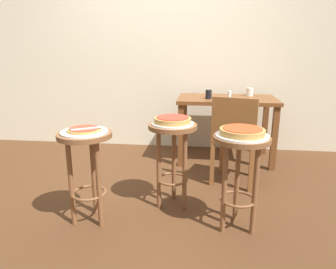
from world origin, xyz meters
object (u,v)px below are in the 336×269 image
at_px(dining_table, 226,108).
at_px(condiment_shaker, 229,94).
at_px(pizza_server_knife, 87,128).
at_px(stool_leftside, 173,146).
at_px(pizza_foreground, 84,130).
at_px(serving_plate_middle, 242,135).
at_px(serving_plate_leftside, 173,123).
at_px(wooden_chair, 235,137).
at_px(stool_middle, 240,162).
at_px(serving_plate_foreground, 84,132).
at_px(pizza_middle, 242,131).
at_px(cup_near_edge, 209,94).
at_px(cup_far_edge, 250,92).
at_px(stool_foreground, 86,157).
at_px(pizza_leftside, 173,120).

distance_m(dining_table, condiment_shaker, 0.16).
bearing_deg(pizza_server_knife, stool_leftside, 0.60).
height_order(pizza_foreground, serving_plate_middle, pizza_foreground).
distance_m(serving_plate_leftside, wooden_chair, 0.76).
distance_m(stool_middle, pizza_server_knife, 1.08).
bearing_deg(stool_middle, pizza_foreground, -178.30).
height_order(serving_plate_foreground, serving_plate_middle, same).
bearing_deg(condiment_shaker, pizza_middle, -90.55).
distance_m(pizza_foreground, serving_plate_middle, 1.08).
height_order(serving_plate_foreground, cup_near_edge, cup_near_edge).
height_order(pizza_foreground, wooden_chair, wooden_chair).
relative_size(cup_far_edge, pizza_server_knife, 0.42).
relative_size(stool_foreground, pizza_middle, 2.31).
bearing_deg(cup_far_edge, pizza_middle, -98.89).
xyz_separation_m(stool_middle, serving_plate_leftside, (-0.50, 0.29, 0.19)).
bearing_deg(pizza_server_knife, serving_plate_foreground, 115.03).
bearing_deg(pizza_leftside, stool_middle, -30.55).
distance_m(pizza_middle, pizza_leftside, 0.58).
bearing_deg(serving_plate_foreground, pizza_server_knife, -33.69).
xyz_separation_m(dining_table, cup_far_edge, (0.27, 0.17, 0.16)).
relative_size(stool_middle, dining_table, 0.64).
distance_m(stool_middle, condiment_shaker, 1.48).
bearing_deg(wooden_chair, serving_plate_middle, -92.82).
bearing_deg(wooden_chair, dining_table, 94.06).
height_order(pizza_middle, pizza_leftside, same).
xyz_separation_m(pizza_foreground, serving_plate_middle, (1.08, 0.03, -0.02)).
bearing_deg(pizza_server_knife, cup_near_edge, 28.19).
relative_size(stool_foreground, pizza_foreground, 2.95).
xyz_separation_m(serving_plate_foreground, serving_plate_leftside, (0.59, 0.33, 0.00)).
relative_size(cup_near_edge, pizza_server_knife, 0.44).
height_order(pizza_leftside, wooden_chair, wooden_chair).
height_order(serving_plate_middle, stool_leftside, serving_plate_middle).
bearing_deg(pizza_server_knife, dining_table, 24.28).
height_order(dining_table, cup_far_edge, cup_far_edge).
distance_m(serving_plate_leftside, pizza_leftside, 0.03).
height_order(dining_table, cup_near_edge, cup_near_edge).
bearing_deg(pizza_middle, serving_plate_leftside, 149.45).
bearing_deg(pizza_foreground, cup_near_edge, 58.21).
bearing_deg(stool_middle, pizza_server_knife, -177.16).
xyz_separation_m(stool_foreground, serving_plate_middle, (1.08, 0.03, 0.19)).
distance_m(serving_plate_leftside, pizza_server_knife, 0.66).
relative_size(cup_near_edge, cup_far_edge, 1.06).
height_order(serving_plate_foreground, stool_middle, serving_plate_foreground).
bearing_deg(cup_near_edge, pizza_leftside, -104.67).
relative_size(stool_foreground, serving_plate_leftside, 2.09).
bearing_deg(serving_plate_middle, serving_plate_leftside, 149.45).
relative_size(stool_middle, cup_near_edge, 7.09).
relative_size(pizza_foreground, serving_plate_middle, 0.66).
distance_m(pizza_middle, condiment_shaker, 1.46).
relative_size(condiment_shaker, wooden_chair, 0.10).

